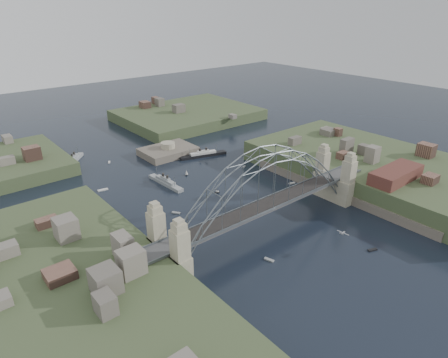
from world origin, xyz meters
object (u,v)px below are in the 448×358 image
(wharf_shed, at_px, (396,175))
(ocean_liner, at_px, (203,155))
(bridge, at_px, (266,192))
(naval_cruiser_far, at_px, (74,160))
(fort_island, at_px, (168,155))
(naval_cruiser_near, at_px, (166,182))

(wharf_shed, bearing_deg, ocean_liner, 106.72)
(bridge, height_order, wharf_shed, bridge)
(naval_cruiser_far, height_order, ocean_liner, naval_cruiser_far)
(fort_island, xyz_separation_m, naval_cruiser_far, (-34.33, 17.28, 1.18))
(bridge, xyz_separation_m, fort_island, (12.00, 70.00, -12.66))
(ocean_liner, bearing_deg, naval_cruiser_far, 147.23)
(naval_cruiser_near, xyz_separation_m, naval_cruiser_far, (-17.26, 42.63, -0.00))
(bridge, distance_m, naval_cruiser_far, 90.82)
(bridge, bearing_deg, naval_cruiser_far, 104.35)
(naval_cruiser_near, distance_m, naval_cruiser_far, 45.99)
(bridge, distance_m, fort_island, 72.14)
(fort_island, xyz_separation_m, ocean_liner, (10.19, -11.38, 1.12))
(wharf_shed, bearing_deg, naval_cruiser_near, 129.92)
(bridge, height_order, naval_cruiser_near, bridge)
(naval_cruiser_near, bearing_deg, ocean_liner, 27.13)
(fort_island, height_order, wharf_shed, wharf_shed)
(fort_island, relative_size, ocean_liner, 1.08)
(wharf_shed, distance_m, ocean_liner, 76.38)
(naval_cruiser_far, bearing_deg, fort_island, -26.71)
(bridge, distance_m, wharf_shed, 46.23)
(wharf_shed, bearing_deg, bridge, 162.35)
(fort_island, xyz_separation_m, naval_cruiser_near, (-17.07, -25.35, 1.18))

